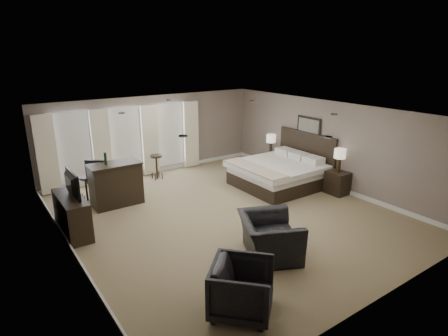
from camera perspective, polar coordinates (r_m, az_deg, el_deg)
room at (r=9.17m, az=0.41°, el=0.36°), size 7.60×8.60×2.64m
window_bay at (r=12.29m, az=-14.68°, el=3.77°), size 5.25×0.20×2.30m
bed at (r=11.48m, az=8.65°, el=0.98°), size 2.42×2.31×1.54m
nightstand_near at (r=11.33m, az=16.87°, el=-2.16°), size 0.50×0.61×0.66m
nightstand_far at (r=13.22m, az=7.06°, el=1.03°), size 0.41×0.51×0.55m
lamp_near at (r=11.13m, az=17.17°, el=1.10°), size 0.33×0.33×0.68m
lamp_far at (r=13.06m, az=7.16°, el=3.62°), size 0.33×0.33×0.68m
wall_art at (r=12.04m, az=12.77°, el=6.31°), size 0.04×0.96×0.56m
dresser at (r=9.20m, az=-22.13°, el=-6.62°), size 0.49×1.53×0.89m
tv at (r=9.02m, az=-22.50°, el=-3.65°), size 0.57×0.99×0.13m
armchair_near at (r=7.65m, az=6.97°, el=-9.42°), size 1.29×1.50×1.11m
armchair_far at (r=6.15m, az=2.77°, el=-17.54°), size 1.28×1.28×0.96m
bar_counter at (r=10.41m, az=-16.12°, el=-2.36°), size 1.34×0.70×1.17m
bar_stool_left at (r=11.05m, az=-20.23°, el=-2.98°), size 0.40×0.40×0.68m
bar_stool_right at (r=12.26m, az=-10.22°, el=0.15°), size 0.50×0.50×0.80m
desk_chair at (r=10.96m, az=-18.28°, el=-1.47°), size 0.87×0.87×1.20m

